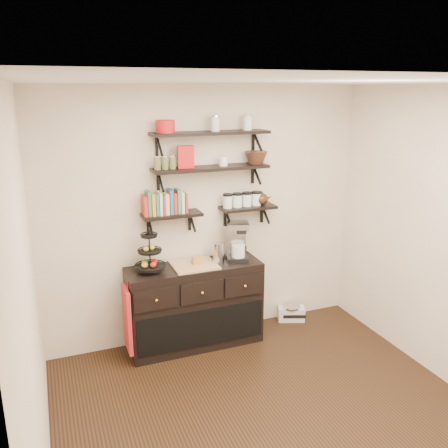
# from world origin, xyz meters

# --- Properties ---
(floor) EXTENTS (3.50, 3.50, 0.00)m
(floor) POSITION_xyz_m (0.00, 0.00, 0.00)
(floor) COLOR black
(floor) RESTS_ON ground
(ceiling) EXTENTS (3.50, 3.50, 0.02)m
(ceiling) POSITION_xyz_m (0.00, 0.00, 2.70)
(ceiling) COLOR white
(ceiling) RESTS_ON back_wall
(back_wall) EXTENTS (3.50, 0.02, 2.70)m
(back_wall) POSITION_xyz_m (0.00, 1.75, 1.35)
(back_wall) COLOR #F5E6D0
(back_wall) RESTS_ON ground
(left_wall) EXTENTS (0.02, 3.50, 2.70)m
(left_wall) POSITION_xyz_m (-1.75, 0.00, 1.35)
(left_wall) COLOR #F5E6D0
(left_wall) RESTS_ON ground
(shelf_top) EXTENTS (1.20, 0.27, 0.23)m
(shelf_top) POSITION_xyz_m (0.00, 1.62, 2.23)
(shelf_top) COLOR black
(shelf_top) RESTS_ON back_wall
(shelf_mid) EXTENTS (1.20, 0.27, 0.23)m
(shelf_mid) POSITION_xyz_m (0.00, 1.62, 1.88)
(shelf_mid) COLOR black
(shelf_mid) RESTS_ON back_wall
(shelf_low_left) EXTENTS (0.60, 0.25, 0.23)m
(shelf_low_left) POSITION_xyz_m (-0.42, 1.63, 1.43)
(shelf_low_left) COLOR black
(shelf_low_left) RESTS_ON back_wall
(shelf_low_right) EXTENTS (0.60, 0.25, 0.23)m
(shelf_low_right) POSITION_xyz_m (0.42, 1.63, 1.43)
(shelf_low_right) COLOR black
(shelf_low_right) RESTS_ON back_wall
(cookbooks) EXTENTS (0.43, 0.15, 0.26)m
(cookbooks) POSITION_xyz_m (-0.47, 1.63, 1.57)
(cookbooks) COLOR red
(cookbooks) RESTS_ON shelf_low_left
(glass_canisters) EXTENTS (0.43, 0.10, 0.13)m
(glass_canisters) POSITION_xyz_m (0.36, 1.63, 1.51)
(glass_canisters) COLOR silver
(glass_canisters) RESTS_ON shelf_low_right
(sideboard) EXTENTS (1.40, 0.50, 0.92)m
(sideboard) POSITION_xyz_m (-0.23, 1.51, 0.45)
(sideboard) COLOR black
(sideboard) RESTS_ON floor
(fruit_stand) EXTENTS (0.30, 0.30, 0.44)m
(fruit_stand) POSITION_xyz_m (-0.68, 1.52, 1.05)
(fruit_stand) COLOR black
(fruit_stand) RESTS_ON sideboard
(candle) EXTENTS (0.08, 0.08, 0.08)m
(candle) POSITION_xyz_m (-0.20, 1.51, 0.96)
(candle) COLOR #AE7028
(candle) RESTS_ON sideboard
(coffee_maker) EXTENTS (0.27, 0.27, 0.41)m
(coffee_maker) POSITION_xyz_m (0.26, 1.54, 1.10)
(coffee_maker) COLOR black
(coffee_maker) RESTS_ON sideboard
(thermal_carafe) EXTENTS (0.11, 0.11, 0.22)m
(thermal_carafe) POSITION_xyz_m (0.03, 1.49, 1.01)
(thermal_carafe) COLOR silver
(thermal_carafe) RESTS_ON sideboard
(apron) EXTENTS (0.04, 0.28, 0.66)m
(apron) POSITION_xyz_m (-0.96, 1.41, 0.47)
(apron) COLOR maroon
(apron) RESTS_ON sideboard
(radio) EXTENTS (0.34, 0.27, 0.18)m
(radio) POSITION_xyz_m (1.00, 1.62, 0.09)
(radio) COLOR silver
(radio) RESTS_ON floor
(recipe_box) EXTENTS (0.17, 0.08, 0.22)m
(recipe_box) POSITION_xyz_m (-0.26, 1.61, 2.01)
(recipe_box) COLOR red
(recipe_box) RESTS_ON shelf_mid
(walnut_bowl) EXTENTS (0.24, 0.24, 0.13)m
(walnut_bowl) POSITION_xyz_m (0.50, 1.61, 1.96)
(walnut_bowl) COLOR black
(walnut_bowl) RESTS_ON shelf_mid
(ramekins) EXTENTS (0.09, 0.09, 0.10)m
(ramekins) POSITION_xyz_m (0.14, 1.61, 1.95)
(ramekins) COLOR white
(ramekins) RESTS_ON shelf_mid
(teapot) EXTENTS (0.21, 0.16, 0.15)m
(teapot) POSITION_xyz_m (0.58, 1.63, 1.52)
(teapot) COLOR #361D10
(teapot) RESTS_ON shelf_low_right
(red_pot) EXTENTS (0.18, 0.18, 0.12)m
(red_pot) POSITION_xyz_m (-0.46, 1.61, 2.31)
(red_pot) COLOR red
(red_pot) RESTS_ON shelf_top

